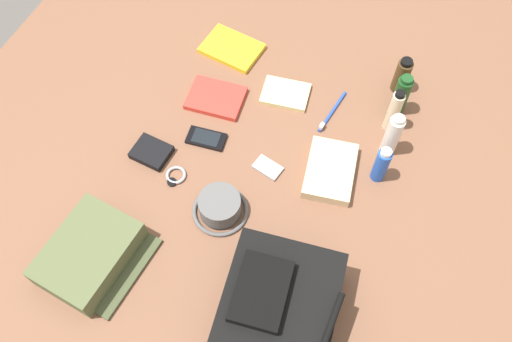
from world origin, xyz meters
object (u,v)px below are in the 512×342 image
object	(u,v)px
bucket_hat	(220,207)
toiletry_pouch	(90,255)
toothpaste_tube	(392,135)
folded_towel	(330,171)
wallet	(151,152)
lotion_bottle	(394,111)
cell_phone	(206,138)
paperback_novel	(232,49)
travel_guidebook	(216,98)
backpack	(278,308)
notepad	(285,94)
deodorant_spray	(381,165)
wristwatch	(175,176)
media_player	(268,168)
shampoo_bottle	(401,95)
toothbrush	(331,113)
cologne_bottle	(402,75)

from	to	relation	value
bucket_hat	toiletry_pouch	bearing A→B (deg)	-43.31
toothpaste_tube	folded_towel	world-z (taller)	toothpaste_tube
wallet	lotion_bottle	bearing A→B (deg)	125.30
lotion_bottle	cell_phone	size ratio (longest dim) A/B	1.36
bucket_hat	paperback_novel	bearing A→B (deg)	-158.39
toiletry_pouch	folded_towel	world-z (taller)	toiletry_pouch
paperback_novel	travel_guidebook	bearing A→B (deg)	10.93
backpack	wallet	world-z (taller)	backpack
backpack	folded_towel	world-z (taller)	backpack
wallet	notepad	size ratio (longest dim) A/B	0.73
lotion_bottle	cell_phone	distance (m)	0.58
travel_guidebook	notepad	xyz separation A→B (m)	(-0.11, 0.20, -0.00)
backpack	deodorant_spray	xyz separation A→B (m)	(-0.50, 0.12, -0.00)
lotion_bottle	wristwatch	distance (m)	0.69
deodorant_spray	paperback_novel	xyz separation A→B (m)	(-0.28, -0.60, -0.06)
bucket_hat	media_player	xyz separation A→B (m)	(-0.19, 0.07, -0.03)
travel_guidebook	folded_towel	world-z (taller)	folded_towel
travel_guidebook	deodorant_spray	bearing A→B (deg)	83.50
bucket_hat	lotion_bottle	bearing A→B (deg)	143.08
lotion_bottle	paperback_novel	xyz separation A→B (m)	(-0.09, -0.58, -0.07)
travel_guidebook	media_player	distance (m)	0.30
shampoo_bottle	media_player	xyz separation A→B (m)	(0.36, -0.29, -0.07)
shampoo_bottle	toothbrush	xyz separation A→B (m)	(0.10, -0.18, -0.07)
toothbrush	notepad	bearing A→B (deg)	-94.82
cell_phone	wallet	size ratio (longest dim) A/B	1.15
toothpaste_tube	notepad	world-z (taller)	toothpaste_tube
cologne_bottle	deodorant_spray	distance (m)	0.35
shampoo_bottle	toiletry_pouch	bearing A→B (deg)	-37.03
toothpaste_tube	travel_guidebook	size ratio (longest dim) A/B	0.90
wallet	media_player	bearing A→B (deg)	109.26
backpack	travel_guidebook	distance (m)	0.73
cologne_bottle	backpack	bearing A→B (deg)	-5.38
lotion_bottle	media_player	size ratio (longest dim) A/B	1.84
shampoo_bottle	wristwatch	world-z (taller)	shampoo_bottle
cell_phone	backpack	bearing A→B (deg)	44.44
media_player	notepad	size ratio (longest dim) A/B	0.62
toothpaste_tube	wallet	world-z (taller)	toothpaste_tube
cologne_bottle	lotion_bottle	xyz separation A→B (m)	(0.16, 0.02, 0.02)
cell_phone	shampoo_bottle	bearing A→B (deg)	124.10
lotion_bottle	folded_towel	size ratio (longest dim) A/B	0.86
media_player	backpack	bearing A→B (deg)	26.03
backpack	toothbrush	xyz separation A→B (m)	(-0.66, -0.09, -0.07)
toiletry_pouch	folded_towel	bearing A→B (deg)	135.62
wristwatch	folded_towel	world-z (taller)	folded_towel
backpack	bucket_hat	world-z (taller)	backpack
toiletry_pouch	cologne_bottle	size ratio (longest dim) A/B	2.10
backpack	toothbrush	distance (m)	0.67
cell_phone	wallet	world-z (taller)	wallet
paperback_novel	notepad	size ratio (longest dim) A/B	1.39
media_player	folded_towel	size ratio (longest dim) A/B	0.47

